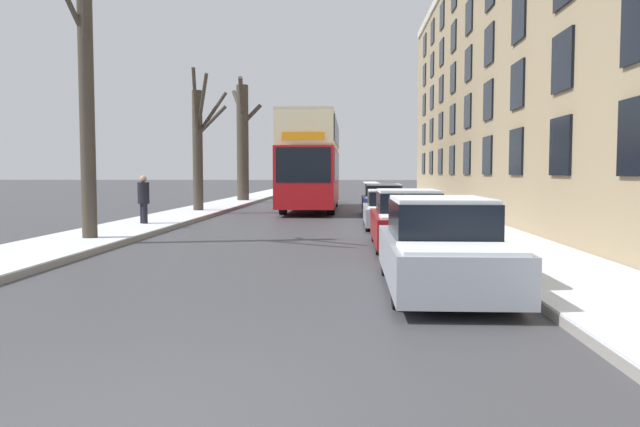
% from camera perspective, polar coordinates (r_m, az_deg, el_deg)
% --- Properties ---
extents(ground_plane, '(320.00, 320.00, 0.00)m').
position_cam_1_polar(ground_plane, '(5.10, -16.60, -17.58)').
color(ground_plane, '#424247').
extents(sidewalk_left, '(2.49, 130.00, 0.16)m').
position_cam_1_polar(sidewalk_left, '(57.93, -4.17, 1.98)').
color(sidewalk_left, gray).
rests_on(sidewalk_left, ground).
extents(sidewalk_right, '(2.49, 130.00, 0.16)m').
position_cam_1_polar(sidewalk_right, '(57.63, 6.51, 1.95)').
color(sidewalk_right, gray).
rests_on(sidewalk_right, ground).
extents(terrace_facade_right, '(9.10, 40.33, 12.37)m').
position_cam_1_polar(terrace_facade_right, '(28.89, 22.46, 12.10)').
color(terrace_facade_right, tan).
rests_on(terrace_facade_right, ground).
extents(bare_tree_left_0, '(2.62, 2.32, 8.18)m').
position_cam_1_polar(bare_tree_left_0, '(17.32, -20.70, 10.83)').
color(bare_tree_left_0, '#423A30').
rests_on(bare_tree_left_0, ground).
extents(bare_tree_left_1, '(1.65, 2.05, 6.35)m').
position_cam_1_polar(bare_tree_left_1, '(28.68, -11.02, 6.21)').
color(bare_tree_left_1, '#423A30').
rests_on(bare_tree_left_1, ground).
extents(bare_tree_left_2, '(2.20, 4.35, 7.46)m').
position_cam_1_polar(bare_tree_left_2, '(39.05, -7.08, 6.72)').
color(bare_tree_left_2, '#423A30').
rests_on(bare_tree_left_2, ground).
extents(double_decker_bus, '(2.51, 11.31, 4.52)m').
position_cam_1_polar(double_decker_bus, '(30.86, -0.76, 5.05)').
color(double_decker_bus, red).
rests_on(double_decker_bus, ground).
extents(parked_car_0, '(1.73, 4.60, 1.45)m').
position_cam_1_polar(parked_car_0, '(9.99, 10.98, -3.07)').
color(parked_car_0, '#9EA3AD').
rests_on(parked_car_0, ground).
extents(parked_car_1, '(1.70, 4.46, 1.43)m').
position_cam_1_polar(parked_car_1, '(15.48, 8.05, -0.67)').
color(parked_car_1, maroon).
rests_on(parked_car_1, ground).
extents(parked_car_2, '(1.89, 4.30, 1.27)m').
position_cam_1_polar(parked_car_2, '(21.02, 6.65, 0.32)').
color(parked_car_2, '#9EA3AD').
rests_on(parked_car_2, ground).
extents(parked_car_3, '(1.76, 4.16, 1.37)m').
position_cam_1_polar(parked_car_3, '(27.17, 5.77, 1.17)').
color(parked_car_3, navy).
rests_on(parked_car_3, ground).
extents(oncoming_van, '(2.09, 5.02, 2.29)m').
position_cam_1_polar(oncoming_van, '(48.10, -2.01, 3.01)').
color(oncoming_van, '#9EA3AD').
rests_on(oncoming_van, ground).
extents(pedestrian_left_sidewalk, '(0.38, 0.38, 1.76)m').
position_cam_1_polar(pedestrian_left_sidewalk, '(21.59, -15.83, 1.26)').
color(pedestrian_left_sidewalk, black).
rests_on(pedestrian_left_sidewalk, ground).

